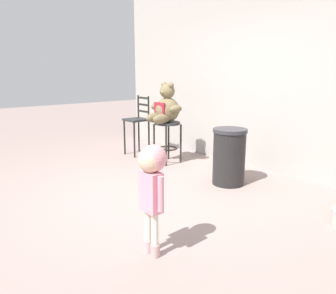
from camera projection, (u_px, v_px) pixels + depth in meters
ground_plane at (144, 197)px, 4.32m from camera, size 24.00×24.00×0.00m
building_wall at (261, 64)px, 5.39m from camera, size 6.61×0.30×3.33m
bar_stool_with_teddy at (167, 133)px, 5.82m from camera, size 0.44×0.44×0.71m
teddy_bear at (166, 108)px, 5.70m from camera, size 0.64×0.58×0.67m
child_walking at (152, 176)px, 2.82m from camera, size 0.31×0.25×0.98m
trash_bin at (229, 156)px, 4.73m from camera, size 0.47×0.47×0.79m
bar_chair_empty at (138, 122)px, 6.36m from camera, size 0.39×0.39×1.11m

